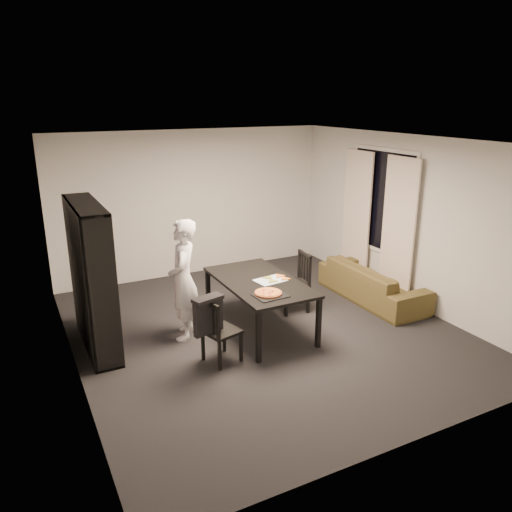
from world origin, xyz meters
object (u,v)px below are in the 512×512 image
dining_table (259,285)px  chair_right (298,278)px  pepperoni_pizza (268,293)px  baking_tray (270,295)px  bookshelf (92,277)px  chair_left (216,327)px  person (183,280)px  sofa (373,282)px

dining_table → chair_right: size_ratio=1.93×
dining_table → pepperoni_pizza: pepperoni_pizza is taller
baking_tray → pepperoni_pizza: (-0.01, 0.05, 0.02)m
bookshelf → pepperoni_pizza: (1.97, -1.05, -0.20)m
pepperoni_pizza → baking_tray: bearing=-81.6°
chair_left → chair_right: bearing=-76.5°
dining_table → chair_left: chair_left is taller
baking_tray → chair_right: bearing=42.9°
bookshelf → person: bearing=-14.0°
dining_table → person: person is taller
dining_table → baking_tray: (-0.13, -0.56, 0.07)m
baking_tray → pepperoni_pizza: pepperoni_pizza is taller
dining_table → chair_left: 1.09m
chair_left → baking_tray: (0.77, 0.04, 0.25)m
chair_right → sofa: 1.32m
dining_table → pepperoni_pizza: size_ratio=4.98×
bookshelf → chair_right: (2.94, -0.20, -0.44)m
dining_table → person: (-1.00, 0.26, 0.16)m
bookshelf → sofa: bearing=-5.4°
bookshelf → dining_table: size_ratio=1.09×
chair_left → sofa: size_ratio=0.43×
chair_right → sofa: (1.29, -0.20, -0.23)m
chair_left → pepperoni_pizza: bearing=-98.3°
chair_left → person: size_ratio=0.51×
bookshelf → chair_left: size_ratio=2.27×
chair_left → chair_right: chair_right is taller
chair_right → chair_left: bearing=-54.9°
baking_tray → pepperoni_pizza: bearing=98.4°
dining_table → chair_right: (0.83, 0.34, -0.15)m
bookshelf → dining_table: (2.11, -0.54, -0.29)m
bookshelf → person: 1.15m
chair_right → sofa: bearing=87.8°
person → sofa: size_ratio=0.83×
dining_table → sofa: 2.16m
baking_tray → sofa: baking_tray is taller
dining_table → chair_left: (-0.89, -0.60, -0.18)m
dining_table → chair_left: bearing=-146.2°
person → sofa: 3.17m
dining_table → baking_tray: baking_tray is taller
chair_left → sofa: (3.02, 0.74, -0.19)m
bookshelf → person: size_ratio=1.16×
dining_table → sofa: (2.12, 0.14, -0.37)m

